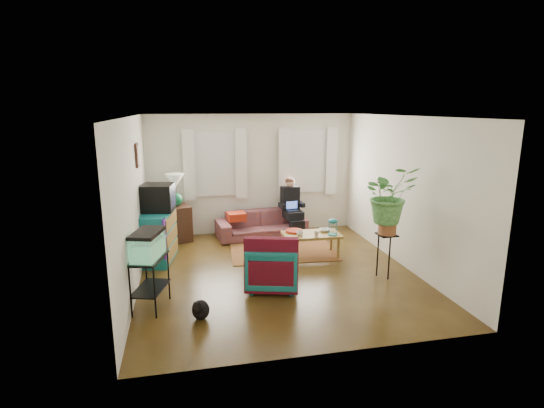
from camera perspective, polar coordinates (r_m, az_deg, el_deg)
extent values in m
cube|color=#4F2B14|center=(7.30, 0.67, -9.14)|extent=(4.50, 5.00, 0.01)
cube|color=white|center=(6.76, 0.72, 11.72)|extent=(4.50, 5.00, 0.01)
cube|color=silver|center=(9.33, -2.71, 4.02)|extent=(4.50, 0.01, 2.60)
cube|color=silver|center=(4.59, 7.63, -5.49)|extent=(4.50, 0.01, 2.60)
cube|color=silver|center=(6.79, -18.15, 0.02)|extent=(0.01, 5.00, 2.60)
cube|color=silver|center=(7.72, 17.21, 1.58)|extent=(0.01, 5.00, 2.60)
cube|color=white|center=(9.18, -7.65, 5.35)|extent=(1.08, 0.04, 1.38)
cube|color=white|center=(9.56, 4.75, 5.72)|extent=(1.08, 0.04, 1.38)
cube|color=white|center=(9.10, -7.61, 5.29)|extent=(1.36, 0.06, 1.50)
cube|color=white|center=(9.48, 4.89, 5.66)|extent=(1.36, 0.06, 1.50)
cube|color=#3D2616|center=(7.52, -17.59, 6.28)|extent=(0.04, 0.32, 0.40)
cube|color=brown|center=(8.41, 1.30, -6.06)|extent=(2.11, 1.74, 0.01)
imported|color=brown|center=(9.11, -1.44, -2.16)|extent=(1.97, 0.94, 0.74)
cube|color=#392915|center=(9.05, -12.63, -2.57)|extent=(0.63, 0.63, 0.75)
cube|color=#135C72|center=(7.96, -15.14, -4.23)|extent=(0.68, 1.09, 0.91)
cube|color=black|center=(7.88, -15.13, 0.84)|extent=(0.64, 0.60, 0.49)
cube|color=black|center=(6.18, -16.04, -10.18)|extent=(0.54, 0.74, 0.74)
cube|color=#7FD899|center=(5.99, -16.38, -5.22)|extent=(0.49, 0.67, 0.39)
ellipsoid|color=black|center=(5.83, -9.58, -13.61)|extent=(0.34, 0.41, 0.31)
imported|color=#135A73|center=(6.60, 0.06, -7.91)|extent=(0.93, 0.90, 0.79)
cube|color=#9E0A0A|center=(6.25, -0.10, -7.49)|extent=(0.81, 0.39, 0.65)
cube|color=brown|center=(8.02, 5.27, -5.47)|extent=(1.09, 0.63, 0.44)
imported|color=white|center=(7.79, 3.77, -3.93)|extent=(0.13, 0.13, 0.09)
imported|color=beige|center=(7.79, 5.98, -3.99)|extent=(0.10, 0.10, 0.09)
imported|color=white|center=(8.11, 7.12, -3.48)|extent=(0.22, 0.22, 0.05)
cylinder|color=#B21414|center=(8.01, 3.03, -3.65)|extent=(0.34, 0.34, 0.04)
cube|color=black|center=(7.24, 15.01, -6.70)|extent=(0.32, 0.32, 0.73)
imported|color=#599947|center=(7.00, 15.42, 0.06)|extent=(0.85, 0.74, 0.93)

